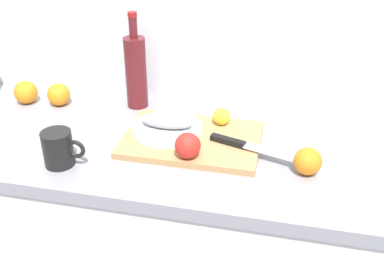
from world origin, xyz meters
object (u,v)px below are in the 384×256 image
object	(u,v)px
lemon_0	(222,116)
wine_bottle	(136,71)
cutting_board	(192,139)
fish_fillet	(167,121)
white_plate	(167,129)
chef_knife	(244,145)
coffee_mug_1	(59,148)

from	to	relation	value
lemon_0	wine_bottle	bearing A→B (deg)	161.18
cutting_board	fish_fillet	distance (m)	0.10
cutting_board	wine_bottle	xyz separation A→B (m)	(-0.25, 0.21, 0.12)
white_plate	wine_bottle	size ratio (longest dim) A/B	0.66
wine_bottle	white_plate	bearing A→B (deg)	-49.78
chef_knife	coffee_mug_1	bearing A→B (deg)	-144.18
coffee_mug_1	fish_fillet	bearing A→B (deg)	41.02
lemon_0	coffee_mug_1	xyz separation A→B (m)	(-0.41, -0.30, 0.00)
white_plate	fish_fillet	world-z (taller)	fish_fillet
white_plate	fish_fillet	xyz separation A→B (m)	(0.00, 0.00, 0.03)
chef_knife	lemon_0	bearing A→B (deg)	141.72
chef_knife	lemon_0	world-z (taller)	lemon_0
chef_knife	coffee_mug_1	xyz separation A→B (m)	(-0.50, -0.17, 0.02)
cutting_board	fish_fillet	world-z (taller)	fish_fillet
wine_bottle	chef_knife	bearing A→B (deg)	-30.11
wine_bottle	coffee_mug_1	size ratio (longest dim) A/B	2.69
fish_fillet	chef_knife	bearing A→B (deg)	-10.82
fish_fillet	lemon_0	size ratio (longest dim) A/B	2.95
lemon_0	fish_fillet	bearing A→B (deg)	-153.15
white_plate	lemon_0	size ratio (longest dim) A/B	3.94
cutting_board	white_plate	bearing A→B (deg)	167.24
chef_knife	coffee_mug_1	world-z (taller)	coffee_mug_1
lemon_0	coffee_mug_1	bearing A→B (deg)	-143.90
cutting_board	coffee_mug_1	size ratio (longest dim) A/B	3.32
cutting_board	white_plate	world-z (taller)	white_plate
lemon_0	wine_bottle	size ratio (longest dim) A/B	0.17
cutting_board	coffee_mug_1	distance (m)	0.40
cutting_board	lemon_0	distance (m)	0.13
wine_bottle	fish_fillet	bearing A→B (deg)	-49.78
white_plate	wine_bottle	xyz separation A→B (m)	(-0.16, 0.19, 0.11)
cutting_board	chef_knife	world-z (taller)	chef_knife
fish_fillet	cutting_board	bearing A→B (deg)	-12.76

